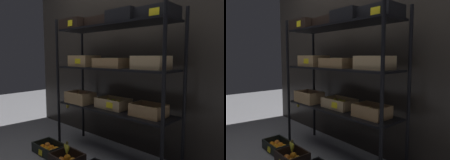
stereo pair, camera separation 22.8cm
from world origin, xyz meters
The scene contains 5 objects.
ground_plane centered at (0.00, 0.00, 0.00)m, with size 10.00×10.00×0.00m, color gray.
storefront_wall centered at (0.00, 0.40, 1.31)m, with size 3.84×0.12×2.62m, color #2D2823.
display_rack centered at (-0.01, 0.00, 1.02)m, with size 1.56×0.42×1.55m.
crate_ground_orange centered at (-0.60, -0.42, 0.04)m, with size 0.37×0.24×0.11m.
banana_bunch_loose centered at (-0.20, -0.46, 0.18)m, with size 0.11×0.04×0.13m.
Camera 1 is at (1.53, -1.68, 1.10)m, focal length 34.44 mm.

